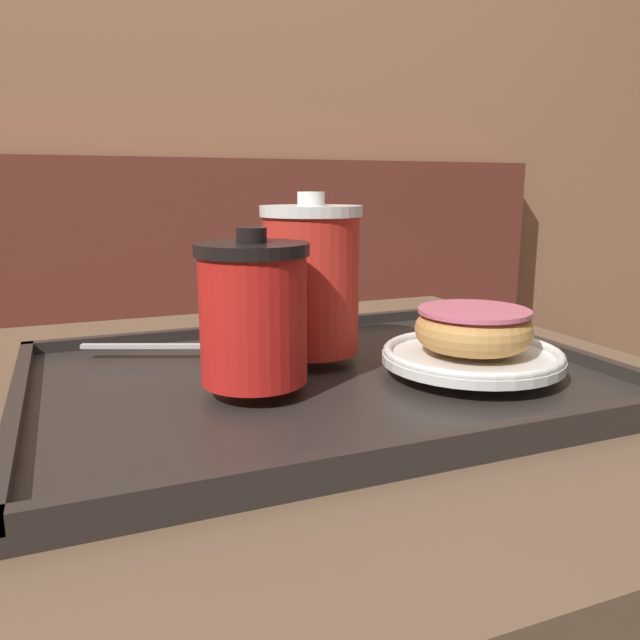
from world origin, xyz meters
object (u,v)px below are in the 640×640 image
object	(u,v)px
coffee_cup_front	(253,312)
coffee_cup_rear	(311,279)
donut_chocolate_glazed	(473,328)
spoon	(199,344)

from	to	relation	value
coffee_cup_front	coffee_cup_rear	distance (m)	0.11
coffee_cup_front	donut_chocolate_glazed	distance (m)	0.20
coffee_cup_front	spoon	distance (m)	0.14
donut_chocolate_glazed	spoon	size ratio (longest dim) A/B	0.68
coffee_cup_rear	spoon	bearing A→B (deg)	152.99
coffee_cup_front	spoon	xyz separation A→B (m)	(-0.02, 0.12, -0.05)
coffee_cup_front	coffee_cup_rear	bearing A→B (deg)	42.79
coffee_cup_rear	donut_chocolate_glazed	bearing A→B (deg)	-38.80
coffee_cup_rear	spoon	xyz separation A→B (m)	(-0.10, 0.05, -0.07)
spoon	coffee_cup_rear	bearing A→B (deg)	-5.14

